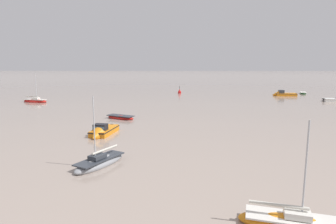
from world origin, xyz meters
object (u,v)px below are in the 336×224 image
at_px(sailboat_moored_0, 35,101).
at_px(sailboat_moored_1, 100,162).
at_px(sailboat_moored_2, 291,223).
at_px(motorboat_moored_0, 102,133).
at_px(rowboat_moored_1, 121,117).
at_px(motorboat_moored_3, 282,95).
at_px(channel_buoy, 180,92).
at_px(rowboat_moored_3, 303,93).

bearing_deg(sailboat_moored_0, sailboat_moored_1, -43.50).
bearing_deg(sailboat_moored_2, motorboat_moored_0, 142.53).
distance_m(sailboat_moored_0, sailboat_moored_1, 46.01).
xyz_separation_m(rowboat_moored_1, sailboat_moored_1, (2.05, -20.19, 0.06)).
distance_m(motorboat_moored_3, channel_buoy, 27.49).
xyz_separation_m(motorboat_moored_0, rowboat_moored_3, (44.73, 49.16, -0.12)).
xyz_separation_m(motorboat_moored_0, motorboat_moored_3, (36.71, 43.31, 0.04)).
xyz_separation_m(sailboat_moored_2, motorboat_moored_3, (22.68, 61.83, 0.10)).
relative_size(motorboat_moored_0, motorboat_moored_3, 0.91).
xyz_separation_m(rowboat_moored_1, motorboat_moored_3, (36.45, 32.93, 0.15)).
height_order(sailboat_moored_0, motorboat_moored_3, sailboat_moored_0).
distance_m(sailboat_moored_1, rowboat_moored_3, 72.65).
relative_size(rowboat_moored_3, motorboat_moored_3, 0.74).
relative_size(sailboat_moored_0, rowboat_moored_1, 1.35).
xyz_separation_m(rowboat_moored_3, sailboat_moored_2, (-30.70, -67.68, 0.06)).
distance_m(motorboat_moored_0, sailboat_moored_2, 23.24).
bearing_deg(motorboat_moored_0, sailboat_moored_1, 22.88).
distance_m(sailboat_moored_1, sailboat_moored_2, 14.61).
bearing_deg(rowboat_moored_3, sailboat_moored_0, -55.60).
height_order(rowboat_moored_1, motorboat_moored_3, motorboat_moored_3).
distance_m(motorboat_moored_0, channel_buoy, 50.59).
distance_m(motorboat_moored_0, sailboat_moored_0, 36.59).
height_order(sailboat_moored_0, channel_buoy, sailboat_moored_0).
bearing_deg(motorboat_moored_3, rowboat_moored_3, -138.29).
bearing_deg(channel_buoy, rowboat_moored_1, -103.88).
height_order(rowboat_moored_1, rowboat_moored_3, rowboat_moored_1).
distance_m(sailboat_moored_1, motorboat_moored_3, 63.29).
xyz_separation_m(sailboat_moored_1, rowboat_moored_3, (42.43, 58.97, -0.07)).
xyz_separation_m(rowboat_moored_3, motorboat_moored_3, (-8.02, -5.85, 0.16)).
bearing_deg(channel_buoy, sailboat_moored_0, -147.51).
bearing_deg(sailboat_moored_2, rowboat_moored_1, 130.86).
distance_m(motorboat_moored_0, rowboat_moored_3, 66.47).
height_order(motorboat_moored_0, motorboat_moored_3, motorboat_moored_3).
relative_size(sailboat_moored_2, motorboat_moored_3, 0.92).
bearing_deg(rowboat_moored_1, sailboat_moored_0, 167.24).
relative_size(motorboat_moored_0, channel_buoy, 2.46).
distance_m(sailboat_moored_1, channel_buoy, 59.90).
xyz_separation_m(motorboat_moored_0, sailboat_moored_2, (14.03, -18.52, -0.06)).
distance_m(sailboat_moored_0, channel_buoy, 37.72).
height_order(sailboat_moored_0, rowboat_moored_3, sailboat_moored_0).
relative_size(motorboat_moored_0, rowboat_moored_1, 1.19).
bearing_deg(motorboat_moored_3, rowboat_moored_1, 47.71).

